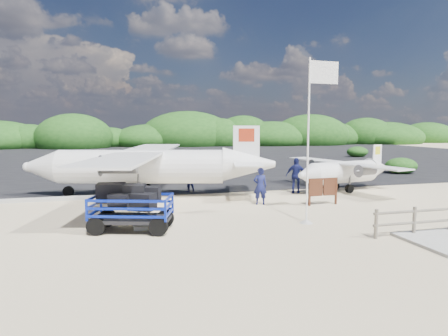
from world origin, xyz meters
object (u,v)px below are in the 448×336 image
Objects in this scene: aircraft_large at (358,163)px; crew_c at (296,175)px; signboard at (323,205)px; crew_a at (260,186)px; crew_b at (189,179)px; aircraft_small at (53,159)px; flagpole at (306,223)px; baggage_cart at (132,231)px.

crew_c is at bearing 61.52° from aircraft_large.
crew_a reaches higher than signboard.
crew_b is 28.20m from aircraft_small.
signboard is 7.68m from crew_b.
crew_c is (2.55, 6.36, 0.98)m from flagpole.
crew_a is at bearing 105.13° from crew_b.
aircraft_small is (-7.49, 33.75, 0.00)m from baggage_cart.
baggage_cart is at bearing 39.53° from crew_a.
flagpole is 26.69m from aircraft_large.
crew_c reaches higher than baggage_cart.
aircraft_large is (22.81, 20.62, 0.00)m from baggage_cart.
crew_a is 5.17m from crew_b.
aircraft_large reaches higher than crew_a.
flagpole is 0.91× the size of aircraft_small.
crew_c reaches higher than crew_a.
crew_b is 0.09× the size of aircraft_large.
baggage_cart is 0.19× the size of aircraft_large.
crew_c is at bearing 84.05° from signboard.
baggage_cart is 9.20m from signboard.
signboard is (2.33, 2.97, 0.00)m from flagpole.
crew_a is 24.09m from aircraft_large.
baggage_cart reaches higher than signboard.
baggage_cart is 2.03× the size of crew_b.
crew_b is at bearing 99.31° from aircraft_small.
crew_a is at bearing 46.12° from baggage_cart.
aircraft_small is at bearing 115.42° from signboard.
aircraft_large reaches higher than crew_b.
aircraft_large is (19.42, 12.87, -0.74)m from crew_b.
aircraft_small is at bearing 119.90° from baggage_cart.
signboard is at bearing 119.90° from crew_b.
crew_c is (3.04, 2.49, 0.10)m from crew_a.
crew_b is (-3.15, 8.30, 0.74)m from flagpole.
crew_a is at bearing 100.60° from aircraft_small.
aircraft_large reaches higher than aircraft_small.
crew_a is (-2.81, 0.89, 0.88)m from signboard.
crew_c is 32.51m from aircraft_small.
aircraft_large is (13.71, 14.80, -0.98)m from crew_c.
crew_b reaches higher than aircraft_small.
flagpole is at bearing -130.25° from signboard.
aircraft_small is (-10.88, 26.01, -0.74)m from crew_b.
crew_b is at bearing 47.86° from aircraft_large.
aircraft_small is (-30.30, 13.14, 0.00)m from aircraft_large.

